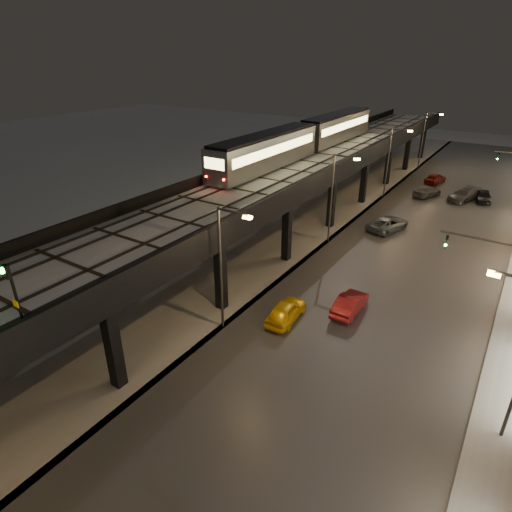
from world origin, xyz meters
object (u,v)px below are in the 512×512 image
Objects in this scene: rail_signal at (11,285)px; car_onc_white at (464,195)px; subway_train at (306,137)px; car_onc_red at (484,197)px; car_mid_dark at (427,192)px; car_near_white at (350,304)px; car_mid_silver at (388,224)px; car_far_white at (435,179)px; car_taxi at (286,312)px.

car_onc_white is (10.74, 52.16, -8.17)m from rail_signal.
subway_train is 11.06× the size of rail_signal.
car_onc_red is at bearing 76.23° from rail_signal.
rail_signal reaches higher than car_onc_white.
car_near_white is at bearing 111.52° from car_mid_dark.
subway_train reaches higher than car_mid_dark.
car_onc_red is (2.26, 0.90, -0.03)m from car_onc_white.
car_onc_white is (2.52, 33.03, 0.05)m from car_near_white.
car_mid_silver is (5.58, 36.77, -8.19)m from rail_signal.
rail_signal is at bearing -80.89° from subway_train.
car_mid_dark is 4.54m from car_onc_white.
car_far_white is 9.06m from car_onc_red.
car_mid_silver is at bearing -96.92° from car_taxi.
car_far_white reaches higher than car_taxi.
car_onc_red is at bearing 154.23° from car_far_white.
subway_train is 8.36× the size of car_near_white.
car_mid_dark is at bearing 105.27° from car_far_white.
car_mid_silver is 1.02× the size of car_onc_white.
subway_train is at bearing -124.67° from car_onc_white.
car_taxi reaches higher than car_near_white.
car_onc_white is at bearing -153.04° from car_mid_dark.
car_mid_silver is 16.23m from car_onc_white.
subway_train reaches higher than car_onc_white.
car_onc_white is (4.94, -6.40, 0.01)m from car_far_white.
car_taxi is at bearing -113.09° from car_onc_red.
car_mid_silver reaches higher than car_mid_dark.
subway_train reaches higher than rail_signal.
rail_signal is 0.76× the size of car_near_white.
rail_signal is 55.24m from car_onc_red.
car_onc_white is (17.14, 12.23, -7.60)m from subway_train.
rail_signal reaches higher than car_near_white.
car_onc_red is at bearing -107.10° from car_taxi.
car_mid_silver is 17.90m from car_onc_red.
car_onc_red is (8.27, 37.44, -0.01)m from car_taxi.
car_mid_silver is 1.10× the size of car_mid_dark.
car_taxi is at bearing 105.61° from car_mid_dark.
car_near_white is at bearing -54.90° from subway_train.
car_near_white is at bearing -74.53° from car_onc_white.
car_mid_dark is 6.93m from car_onc_red.
subway_train is at bearing 99.11° from rail_signal.
car_taxi is 0.89× the size of car_mid_dark.
car_far_white reaches higher than car_mid_dark.
car_mid_silver reaches higher than car_onc_red.
rail_signal is 0.62× the size of car_onc_white.
subway_train reaches higher than car_far_white.
car_mid_dark is at bearing -177.26° from car_onc_red.
subway_train is at bearing -70.04° from car_taxi.
car_far_white is (1.06, 42.94, 0.02)m from car_taxi.
car_taxi is (4.74, 15.61, -8.20)m from rail_signal.
car_far_white is at bearing -86.78° from car_near_white.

